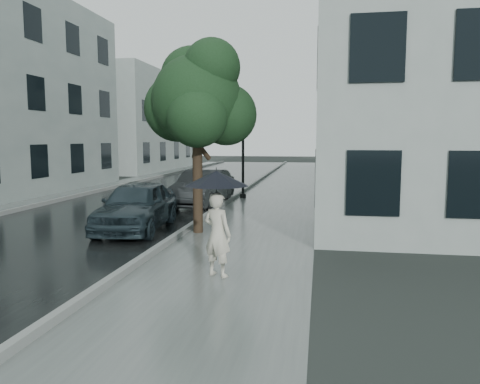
% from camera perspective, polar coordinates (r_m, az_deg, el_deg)
% --- Properties ---
extents(ground, '(120.00, 120.00, 0.00)m').
position_cam_1_polar(ground, '(10.04, -2.71, -8.54)').
color(ground, black).
rests_on(ground, ground).
extents(sidewalk, '(3.50, 60.00, 0.01)m').
position_cam_1_polar(sidewalk, '(21.70, 4.76, -0.39)').
color(sidewalk, slate).
rests_on(sidewalk, ground).
extents(kerb_near, '(0.15, 60.00, 0.15)m').
position_cam_1_polar(kerb_near, '(21.93, 0.01, -0.11)').
color(kerb_near, slate).
rests_on(kerb_near, ground).
extents(asphalt_road, '(6.85, 60.00, 0.00)m').
position_cam_1_polar(asphalt_road, '(22.78, -8.70, -0.12)').
color(asphalt_road, black).
rests_on(asphalt_road, ground).
extents(kerb_far, '(0.15, 60.00, 0.15)m').
position_cam_1_polar(kerb_far, '(24.11, -16.63, 0.22)').
color(kerb_far, slate).
rests_on(kerb_far, ground).
extents(sidewalk_far, '(1.70, 60.00, 0.01)m').
position_cam_1_polar(sidewalk_far, '(24.54, -18.56, 0.09)').
color(sidewalk_far, '#4C5451').
rests_on(sidewalk_far, ground).
extents(building_near, '(7.02, 36.00, 9.00)m').
position_cam_1_polar(building_near, '(29.22, 16.58, 9.97)').
color(building_near, gray).
rests_on(building_near, ground).
extents(building_far_b, '(7.02, 18.00, 8.00)m').
position_cam_1_polar(building_far_b, '(42.56, -12.31, 8.25)').
color(building_far_b, gray).
rests_on(building_far_b, ground).
extents(pedestrian, '(0.69, 0.59, 1.61)m').
position_cam_1_polar(pedestrian, '(8.86, -2.76, -5.18)').
color(pedestrian, '#B8B6A1').
rests_on(pedestrian, sidewalk).
extents(umbrella, '(1.47, 1.47, 1.13)m').
position_cam_1_polar(umbrella, '(8.66, -2.90, 1.68)').
color(umbrella, black).
rests_on(umbrella, ground).
extents(street_tree, '(3.20, 2.91, 5.24)m').
position_cam_1_polar(street_tree, '(13.04, -5.18, 11.18)').
color(street_tree, '#332619').
rests_on(street_tree, ground).
extents(lamp_post, '(0.84, 0.38, 4.78)m').
position_cam_1_polar(lamp_post, '(20.48, -0.08, 6.92)').
color(lamp_post, black).
rests_on(lamp_post, ground).
extents(car_near, '(2.01, 4.26, 1.41)m').
position_cam_1_polar(car_near, '(13.63, -12.47, -1.63)').
color(car_near, '#1C2A30').
rests_on(car_near, ground).
extents(car_far, '(1.74, 4.32, 1.39)m').
position_cam_1_polar(car_far, '(18.22, -4.58, 0.50)').
color(car_far, black).
rests_on(car_far, ground).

